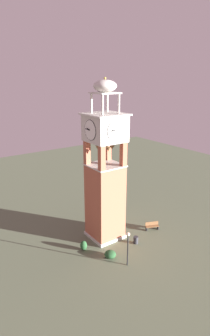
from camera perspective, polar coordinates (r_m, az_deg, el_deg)
ground at (r=33.20m, az=0.00°, el=-13.43°), size 80.00×80.00×0.00m
clock_tower at (r=30.16m, az=0.00°, el=-2.04°), size 3.86×3.86×17.21m
park_bench at (r=34.62m, az=9.42°, el=-11.35°), size 1.03×1.64×0.95m
lamp_post at (r=27.52m, az=4.61°, el=-14.67°), size 0.36×0.36×3.54m
trash_bin at (r=31.89m, az=6.18°, el=-14.15°), size 0.52×0.52×0.80m
shrub_near_entry at (r=30.68m, az=-4.30°, el=-15.23°), size 0.71×0.71×1.05m
shrub_left_of_tower at (r=29.61m, az=1.06°, el=-16.92°), size 1.15×1.15×0.72m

